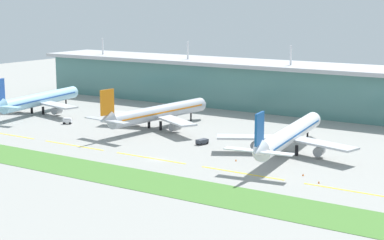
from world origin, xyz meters
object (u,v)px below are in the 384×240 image
Objects in this scene: safety_cone_nose_front at (319,182)px; baggage_cart at (68,121)px; airliner_nearest at (39,100)px; safety_cone_left_wingtip at (303,175)px; airliner_far_middle at (289,135)px; airliner_near_middle at (157,113)px; safety_cone_right_wingtip at (236,160)px; pushback_tug at (202,141)px.

baggage_cart is at bearing 167.81° from safety_cone_nose_front.
safety_cone_left_wingtip is (143.54, -32.74, -6.10)m from airliner_nearest.
safety_cone_nose_front is at bearing -51.96° from airliner_far_middle.
airliner_near_middle is 90.92× the size of safety_cone_left_wingtip.
airliner_nearest is at bearing 175.62° from airliner_far_middle.
airliner_nearest is at bearing 166.61° from safety_cone_right_wingtip.
airliner_far_middle is 32.74m from pushback_tug.
airliner_nearest is 121.95m from safety_cone_right_wingtip.
safety_cone_right_wingtip is (52.31, -29.08, -6.10)m from airliner_near_middle.
airliner_near_middle is at bearing 150.93° from safety_cone_right_wingtip.
airliner_nearest is 31.04m from baggage_cart.
airliner_far_middle is 99.57× the size of safety_cone_left_wingtip.
baggage_cart reaches higher than pushback_tug.
pushback_tug is at bearing 157.77° from safety_cone_left_wingtip.
airliner_near_middle is 90.92× the size of safety_cone_right_wingtip.
baggage_cart is (-37.74, -12.19, -5.19)m from airliner_near_middle.
airliner_nearest is 66.19m from airliner_near_middle.
pushback_tug is at bearing 146.22° from safety_cone_right_wingtip.
pushback_tug is at bearing -1.86° from baggage_cart.
safety_cone_nose_front is 33.28m from safety_cone_right_wingtip.
airliner_near_middle is at bearing 0.75° from airliner_nearest.
airliner_near_middle is 13.11× the size of pushback_tug.
airliner_nearest is 15.33× the size of baggage_cart.
safety_cone_left_wingtip is (115.10, -21.42, -0.91)m from baggage_cart.
airliner_near_middle is 40.00m from baggage_cart.
baggage_cart reaches higher than safety_cone_right_wingtip.
airliner_nearest is 88.13× the size of safety_cone_right_wingtip.
safety_cone_nose_front is 1.00× the size of safety_cone_right_wingtip.
pushback_tug reaches higher than safety_cone_nose_front.
safety_cone_left_wingtip and safety_cone_nose_front have the same top height.
airliner_nearest is at bearing 165.94° from safety_cone_nose_front.
airliner_far_middle is 14.36× the size of pushback_tug.
safety_cone_nose_front is at bearing -16.52° from safety_cone_right_wingtip.
airliner_near_middle is 84.56m from safety_cone_left_wingtip.
safety_cone_left_wingtip is 25.45m from safety_cone_right_wingtip.
safety_cone_nose_front is (21.77, -27.83, -6.11)m from airliner_far_middle.
airliner_near_middle is 90.92× the size of safety_cone_nose_front.
baggage_cart is 91.63m from safety_cone_right_wingtip.
airliner_nearest is 88.13× the size of safety_cone_nose_front.
safety_cone_right_wingtip is (-31.91, 9.46, 0.00)m from safety_cone_nose_front.
safety_cone_nose_front and safety_cone_right_wingtip have the same top height.
pushback_tug is 59.03m from safety_cone_nose_front.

